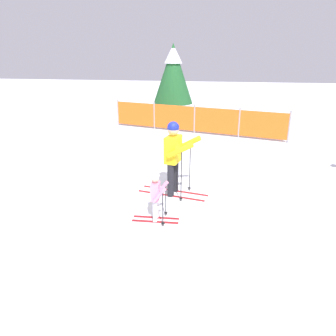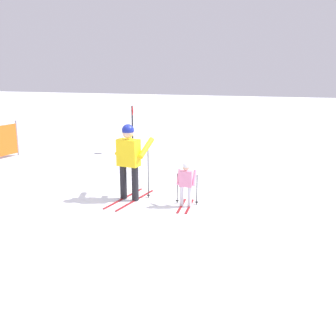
% 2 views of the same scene
% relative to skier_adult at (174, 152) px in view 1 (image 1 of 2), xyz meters
% --- Properties ---
extents(ground_plane, '(60.00, 60.00, 0.00)m').
position_rel_skier_adult_xyz_m(ground_plane, '(0.11, 0.03, -1.02)').
color(ground_plane, white).
extents(skier_adult, '(1.64, 0.81, 1.70)m').
position_rel_skier_adult_xyz_m(skier_adult, '(0.00, 0.00, 0.00)').
color(skier_adult, maroon).
rests_on(skier_adult, ground_plane).
extents(skier_child, '(0.92, 0.50, 0.97)m').
position_rel_skier_adult_xyz_m(skier_child, '(-0.16, -1.30, -0.46)').
color(skier_child, maroon).
rests_on(skier_child, ground_plane).
extents(safety_fence, '(6.97, 1.93, 1.15)m').
position_rel_skier_adult_xyz_m(safety_fence, '(-0.05, 6.04, -0.44)').
color(safety_fence, gray).
rests_on(safety_fence, ground_plane).
extents(conifer_far, '(1.88, 1.88, 3.50)m').
position_rel_skier_adult_xyz_m(conifer_far, '(-1.35, 9.00, 1.15)').
color(conifer_far, '#4C3823').
rests_on(conifer_far, ground_plane).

